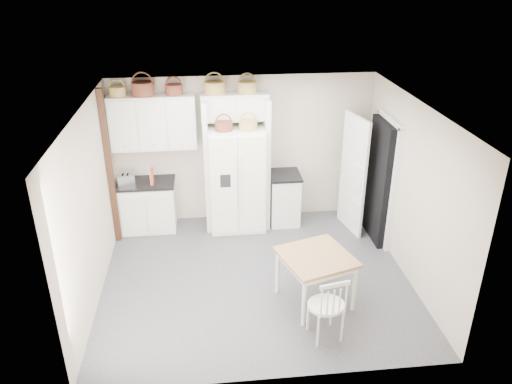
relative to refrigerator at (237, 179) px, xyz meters
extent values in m
plane|color=#33343E|center=(0.15, -1.65, -0.90)|extent=(4.50, 4.50, 0.00)
plane|color=white|center=(0.15, -1.65, 1.70)|extent=(4.50, 4.50, 0.00)
plane|color=beige|center=(0.15, 0.35, 0.40)|extent=(4.50, 0.00, 4.50)
plane|color=beige|center=(-2.10, -1.65, 0.40)|extent=(0.00, 4.00, 4.00)
plane|color=beige|center=(2.40, -1.65, 0.40)|extent=(0.00, 4.00, 4.00)
cube|color=white|center=(0.00, 0.00, 0.00)|extent=(0.94, 0.75, 1.81)
cube|color=white|center=(-1.55, 0.05, -0.48)|extent=(0.92, 0.58, 0.86)
cube|color=white|center=(0.84, 0.05, -0.46)|extent=(0.51, 0.61, 0.89)
cube|color=brown|center=(0.90, -2.29, -0.54)|extent=(1.12, 1.12, 0.74)
cube|color=white|center=(0.87, -3.00, -0.43)|extent=(0.54, 0.50, 0.95)
cube|color=black|center=(-1.55, 0.05, -0.03)|extent=(0.96, 0.62, 0.04)
cube|color=black|center=(0.84, 0.05, 0.01)|extent=(0.55, 0.65, 0.04)
cube|color=silver|center=(-1.86, -0.04, 0.09)|extent=(0.31, 0.23, 0.19)
cube|color=#BF3E2B|center=(-1.43, -0.03, 0.12)|extent=(0.04, 0.18, 0.26)
cube|color=beige|center=(-1.44, -0.03, 0.10)|extent=(0.04, 0.15, 0.22)
cylinder|color=olive|center=(-1.86, 0.18, 1.52)|extent=(0.27, 0.27, 0.15)
cylinder|color=#532B1D|center=(-1.46, 0.18, 1.55)|extent=(0.36, 0.36, 0.21)
cylinder|color=#532B1D|center=(-0.97, 0.18, 1.53)|extent=(0.29, 0.29, 0.16)
cylinder|color=olive|center=(-0.33, 0.18, 1.54)|extent=(0.34, 0.34, 0.19)
cylinder|color=olive|center=(0.20, 0.18, 1.54)|extent=(0.32, 0.32, 0.18)
cylinder|color=#532B1D|center=(-0.20, -0.10, 0.98)|extent=(0.28, 0.28, 0.15)
cylinder|color=olive|center=(0.19, -0.10, 0.99)|extent=(0.30, 0.30, 0.16)
cube|color=white|center=(-1.35, 0.18, 1.00)|extent=(1.40, 0.34, 0.90)
cube|color=white|center=(0.00, 0.18, 1.22)|extent=(1.12, 0.34, 0.45)
cube|color=white|center=(-0.51, 0.05, 0.25)|extent=(0.08, 0.60, 2.30)
cube|color=white|center=(0.51, 0.05, 0.25)|extent=(0.08, 0.60, 2.30)
cube|color=#3E2112|center=(-2.05, -0.30, 0.40)|extent=(0.09, 0.09, 2.60)
cube|color=black|center=(2.31, -0.65, 0.12)|extent=(0.18, 0.85, 2.05)
cube|color=white|center=(1.95, -0.31, 0.12)|extent=(0.21, 0.79, 2.05)
camera|label=1|loc=(-0.52, -7.83, 3.46)|focal=35.00mm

